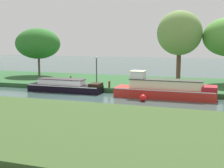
% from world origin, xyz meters
% --- Properties ---
extents(ground_plane, '(120.00, 120.00, 0.00)m').
position_xyz_m(ground_plane, '(0.00, 0.00, 0.00)').
color(ground_plane, '#3A524E').
extents(riverbank_far, '(72.00, 10.00, 0.40)m').
position_xyz_m(riverbank_far, '(0.00, 7.00, 0.20)').
color(riverbank_far, '#2A572C').
rests_on(riverbank_far, ground_plane).
extents(riverbank_near, '(72.00, 10.00, 0.40)m').
position_xyz_m(riverbank_near, '(0.00, -9.00, 0.20)').
color(riverbank_near, '#364E24').
rests_on(riverbank_near, ground_plane).
extents(black_barge, '(6.68, 1.55, 1.15)m').
position_xyz_m(black_barge, '(-2.52, 1.20, 0.50)').
color(black_barge, black).
rests_on(black_barge, ground_plane).
extents(red_narrowboat, '(7.80, 1.90, 2.07)m').
position_xyz_m(red_narrowboat, '(6.21, 1.20, 0.69)').
color(red_narrowboat, red).
rests_on(red_narrowboat, ground_plane).
extents(willow_tree_left, '(5.58, 4.01, 5.51)m').
position_xyz_m(willow_tree_left, '(-9.88, 8.72, 4.12)').
color(willow_tree_left, brown).
rests_on(willow_tree_left, riverbank_far).
extents(willow_tree_centre, '(4.40, 3.79, 6.99)m').
position_xyz_m(willow_tree_centre, '(6.46, 8.28, 5.19)').
color(willow_tree_centre, brown).
rests_on(willow_tree_centre, riverbank_far).
extents(lamp_post, '(0.24, 0.24, 2.68)m').
position_xyz_m(lamp_post, '(-0.39, 3.36, 2.10)').
color(lamp_post, '#333338').
rests_on(lamp_post, riverbank_far).
extents(mooring_post_near, '(0.18, 0.18, 0.56)m').
position_xyz_m(mooring_post_near, '(1.20, 2.34, 0.68)').
color(mooring_post_near, '#513A21').
rests_on(mooring_post_near, riverbank_far).
extents(mooring_post_far, '(0.13, 0.13, 0.89)m').
position_xyz_m(mooring_post_far, '(-2.52, 2.34, 0.84)').
color(mooring_post_far, '#4E3B2E').
rests_on(mooring_post_far, riverbank_far).
extents(channel_buoy, '(0.51, 0.51, 0.51)m').
position_xyz_m(channel_buoy, '(4.87, -0.67, 0.25)').
color(channel_buoy, red).
rests_on(channel_buoy, ground_plane).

